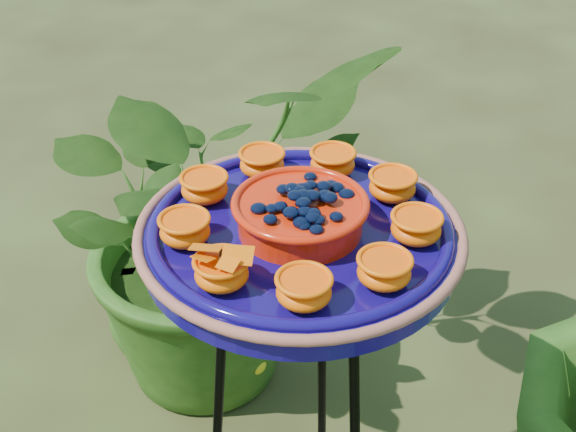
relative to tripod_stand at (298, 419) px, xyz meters
name	(u,v)px	position (x,y,z in m)	size (l,w,h in m)	color
tripod_stand	(298,419)	(0.00, 0.00, 0.00)	(0.31, 0.33, 0.83)	black
feeder_dish	(300,230)	(0.00, 0.00, 0.36)	(0.44, 0.44, 0.10)	#100756
shrub_back_left	(204,219)	(-0.44, 0.55, -0.07)	(0.78, 0.68, 0.87)	#224813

